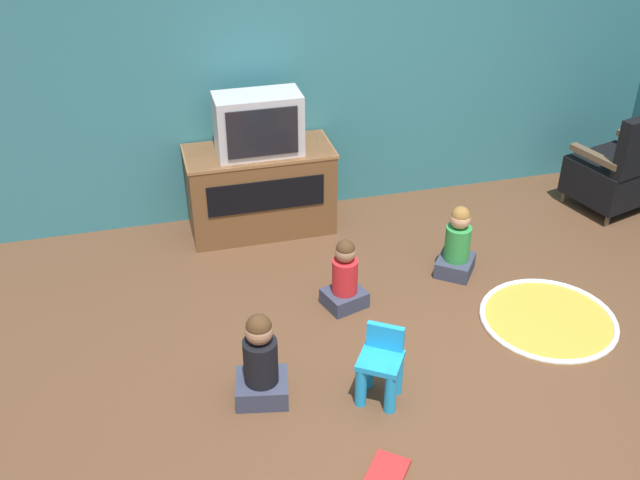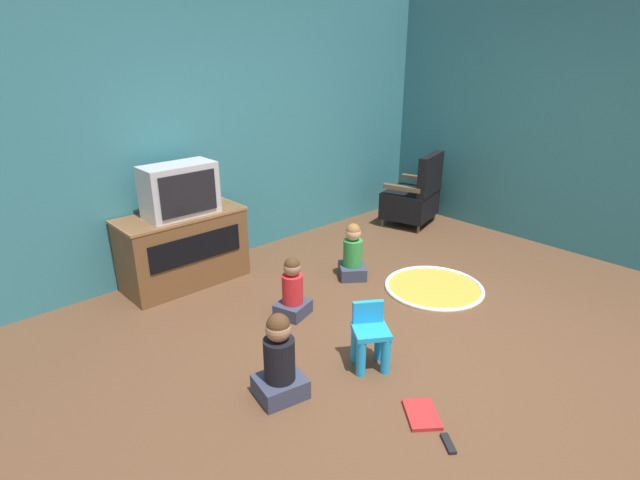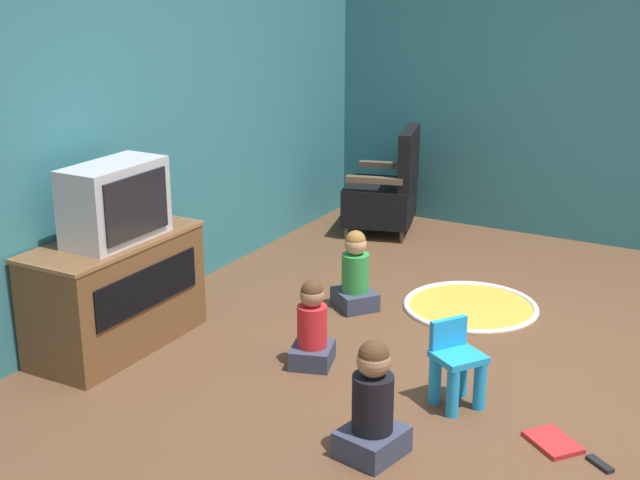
{
  "view_description": "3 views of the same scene",
  "coord_description": "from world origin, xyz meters",
  "px_view_note": "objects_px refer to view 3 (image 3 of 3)",
  "views": [
    {
      "loc": [
        -1.61,
        -3.03,
        3.1
      ],
      "look_at": [
        -0.62,
        0.8,
        0.63
      ],
      "focal_mm": 42.0,
      "sensor_mm": 36.0,
      "label": 1
    },
    {
      "loc": [
        -2.71,
        -1.93,
        2.11
      ],
      "look_at": [
        -0.35,
        0.65,
        0.73
      ],
      "focal_mm": 28.0,
      "sensor_mm": 36.0,
      "label": 2
    },
    {
      "loc": [
        -4.51,
        -1.44,
        2.3
      ],
      "look_at": [
        -0.72,
        0.69,
        0.89
      ],
      "focal_mm": 50.0,
      "sensor_mm": 36.0,
      "label": 3
    }
  ],
  "objects_px": {
    "black_armchair": "(385,193)",
    "child_watching_left": "(355,275)",
    "television": "(115,202)",
    "book": "(553,442)",
    "yellow_kid_chair": "(456,368)",
    "child_watching_right": "(312,328)",
    "child_watching_center": "(373,406)",
    "tv_cabinet": "(116,291)",
    "remote_control": "(600,464)"
  },
  "relations": [
    {
      "from": "child_watching_right",
      "to": "yellow_kid_chair",
      "type": "bearing_deg",
      "value": -110.7
    },
    {
      "from": "book",
      "to": "remote_control",
      "type": "distance_m",
      "value": 0.26
    },
    {
      "from": "child_watching_right",
      "to": "remote_control",
      "type": "bearing_deg",
      "value": -116.81
    },
    {
      "from": "child_watching_center",
      "to": "yellow_kid_chair",
      "type": "bearing_deg",
      "value": -3.01
    },
    {
      "from": "child_watching_center",
      "to": "remote_control",
      "type": "height_order",
      "value": "child_watching_center"
    },
    {
      "from": "tv_cabinet",
      "to": "black_armchair",
      "type": "distance_m",
      "value": 2.93
    },
    {
      "from": "yellow_kid_chair",
      "to": "tv_cabinet",
      "type": "bearing_deg",
      "value": 131.46
    },
    {
      "from": "book",
      "to": "remote_control",
      "type": "relative_size",
      "value": 2.2
    },
    {
      "from": "black_armchair",
      "to": "child_watching_left",
      "type": "xyz_separation_m",
      "value": [
        -1.66,
        -0.57,
        -0.11
      ]
    },
    {
      "from": "black_armchair",
      "to": "child_watching_right",
      "type": "bearing_deg",
      "value": 0.41
    },
    {
      "from": "yellow_kid_chair",
      "to": "remote_control",
      "type": "bearing_deg",
      "value": -72.68
    },
    {
      "from": "television",
      "to": "book",
      "type": "bearing_deg",
      "value": -86.59
    },
    {
      "from": "television",
      "to": "yellow_kid_chair",
      "type": "relative_size",
      "value": 1.38
    },
    {
      "from": "child_watching_center",
      "to": "remote_control",
      "type": "distance_m",
      "value": 1.1
    },
    {
      "from": "tv_cabinet",
      "to": "book",
      "type": "relative_size",
      "value": 3.48
    },
    {
      "from": "child_watching_left",
      "to": "child_watching_center",
      "type": "relative_size",
      "value": 0.92
    },
    {
      "from": "tv_cabinet",
      "to": "television",
      "type": "distance_m",
      "value": 0.56
    },
    {
      "from": "black_armchair",
      "to": "remote_control",
      "type": "height_order",
      "value": "black_armchair"
    },
    {
      "from": "tv_cabinet",
      "to": "child_watching_left",
      "type": "bearing_deg",
      "value": -38.29
    },
    {
      "from": "child_watching_right",
      "to": "child_watching_left",
      "type": "bearing_deg",
      "value": -6.2
    },
    {
      "from": "child_watching_left",
      "to": "child_watching_center",
      "type": "bearing_deg",
      "value": 156.72
    },
    {
      "from": "black_armchair",
      "to": "child_watching_center",
      "type": "bearing_deg",
      "value": 8.57
    },
    {
      "from": "black_armchair",
      "to": "child_watching_left",
      "type": "height_order",
      "value": "black_armchair"
    },
    {
      "from": "tv_cabinet",
      "to": "yellow_kid_chair",
      "type": "bearing_deg",
      "value": -81.67
    },
    {
      "from": "child_watching_right",
      "to": "child_watching_center",
      "type": "bearing_deg",
      "value": -151.54
    },
    {
      "from": "television",
      "to": "book",
      "type": "relative_size",
      "value": 1.95
    },
    {
      "from": "yellow_kid_chair",
      "to": "child_watching_center",
      "type": "height_order",
      "value": "child_watching_center"
    },
    {
      "from": "black_armchair",
      "to": "yellow_kid_chair",
      "type": "xyz_separation_m",
      "value": [
        -2.6,
        -1.65,
        -0.13
      ]
    },
    {
      "from": "television",
      "to": "child_watching_left",
      "type": "height_order",
      "value": "television"
    },
    {
      "from": "child_watching_right",
      "to": "remote_control",
      "type": "relative_size",
      "value": 3.52
    },
    {
      "from": "television",
      "to": "child_watching_center",
      "type": "xyz_separation_m",
      "value": [
        -0.36,
        -1.85,
        -0.66
      ]
    },
    {
      "from": "television",
      "to": "child_watching_left",
      "type": "distance_m",
      "value": 1.69
    },
    {
      "from": "black_armchair",
      "to": "tv_cabinet",
      "type": "bearing_deg",
      "value": -24.01
    },
    {
      "from": "tv_cabinet",
      "to": "black_armchair",
      "type": "height_order",
      "value": "black_armchair"
    },
    {
      "from": "television",
      "to": "child_watching_right",
      "type": "distance_m",
      "value": 1.35
    },
    {
      "from": "black_armchair",
      "to": "child_watching_right",
      "type": "distance_m",
      "value": 2.66
    },
    {
      "from": "child_watching_center",
      "to": "child_watching_right",
      "type": "xyz_separation_m",
      "value": [
        0.71,
        0.74,
        -0.03
      ]
    },
    {
      "from": "book",
      "to": "child_watching_left",
      "type": "bearing_deg",
      "value": 4.68
    },
    {
      "from": "black_armchair",
      "to": "child_watching_center",
      "type": "height_order",
      "value": "black_armchair"
    },
    {
      "from": "child_watching_center",
      "to": "black_armchair",
      "type": "bearing_deg",
      "value": 35.43
    },
    {
      "from": "television",
      "to": "child_watching_right",
      "type": "height_order",
      "value": "television"
    },
    {
      "from": "child_watching_left",
      "to": "tv_cabinet",
      "type": "bearing_deg",
      "value": 88.69
    },
    {
      "from": "yellow_kid_chair",
      "to": "child_watching_right",
      "type": "height_order",
      "value": "child_watching_right"
    },
    {
      "from": "television",
      "to": "book",
      "type": "height_order",
      "value": "television"
    },
    {
      "from": "television",
      "to": "child_watching_center",
      "type": "relative_size",
      "value": 1.07
    },
    {
      "from": "black_armchair",
      "to": "book",
      "type": "distance_m",
      "value": 3.55
    },
    {
      "from": "yellow_kid_chair",
      "to": "black_armchair",
      "type": "bearing_deg",
      "value": 65.48
    },
    {
      "from": "yellow_kid_chair",
      "to": "remote_control",
      "type": "xyz_separation_m",
      "value": [
        -0.23,
        -0.81,
        -0.2
      ]
    },
    {
      "from": "child_watching_center",
      "to": "tv_cabinet",
      "type": "bearing_deg",
      "value": 90.26
    },
    {
      "from": "yellow_kid_chair",
      "to": "child_watching_right",
      "type": "xyz_separation_m",
      "value": [
        0.05,
        0.9,
        0.01
      ]
    }
  ]
}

